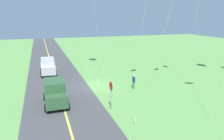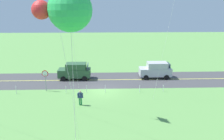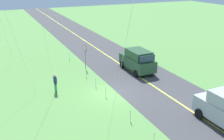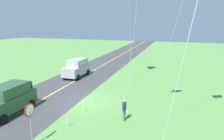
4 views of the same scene
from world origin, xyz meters
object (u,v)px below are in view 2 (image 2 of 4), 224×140
(car_suv_foreground, at_px, (75,71))
(stop_sign, at_px, (45,77))
(person_adult_near, at_px, (80,97))
(kite_cyan_top, at_px, (68,10))
(car_parked_west_near, at_px, (156,70))

(car_suv_foreground, distance_m, stop_sign, 5.42)
(person_adult_near, relative_size, kite_cyan_top, 0.15)
(car_parked_west_near, distance_m, person_adult_near, 13.16)
(car_suv_foreground, xyz_separation_m, kite_cyan_top, (-2.97, 23.01, 8.66))
(car_suv_foreground, distance_m, car_parked_west_near, 11.30)
(car_parked_west_near, xyz_separation_m, kite_cyan_top, (8.34, 23.15, 8.66))
(car_suv_foreground, bearing_deg, person_adult_near, 100.30)
(stop_sign, xyz_separation_m, kite_cyan_top, (-5.90, 18.50, 8.01))
(stop_sign, bearing_deg, car_parked_west_near, -161.91)
(car_parked_west_near, bearing_deg, person_adult_near, 42.37)
(car_suv_foreground, distance_m, person_adult_near, 8.87)
(car_suv_foreground, distance_m, kite_cyan_top, 24.76)
(car_suv_foreground, relative_size, kite_cyan_top, 0.42)
(car_suv_foreground, xyz_separation_m, car_parked_west_near, (-11.30, -0.14, 0.00))
(car_suv_foreground, height_order, car_parked_west_near, same)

